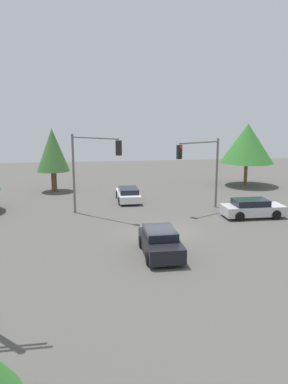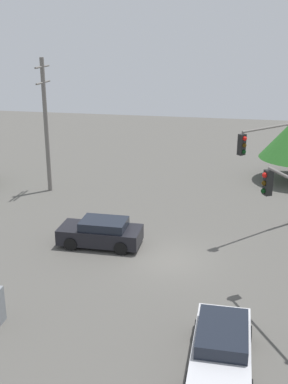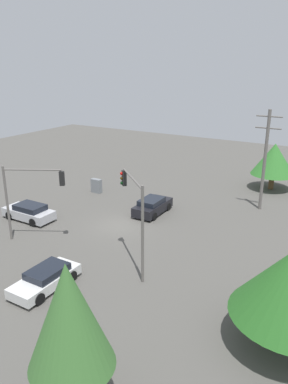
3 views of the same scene
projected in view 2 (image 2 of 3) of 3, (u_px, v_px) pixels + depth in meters
name	position (u px, v px, depth m)	size (l,w,h in m)	color
ground_plane	(168.00, 259.00, 23.70)	(80.00, 80.00, 0.00)	#54514C
sedan_silver	(221.00, 348.00, 16.07)	(4.59, 2.03, 1.39)	silver
sedan_dark	(101.00, 233.00, 25.06)	(2.00, 4.26, 1.43)	black
traffic_signal_main	(275.00, 157.00, 25.60)	(3.61, 3.37, 6.21)	slate
utility_pole_tall	(46.00, 123.00, 32.25)	(2.20, 0.28, 9.04)	slate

